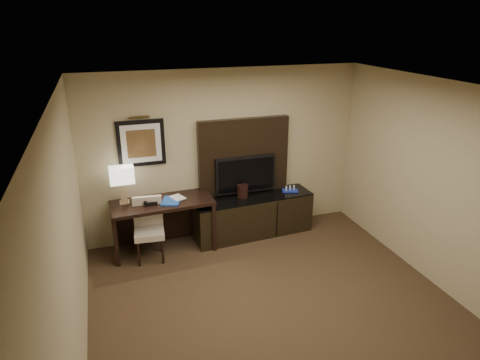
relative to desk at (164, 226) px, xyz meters
name	(u,v)px	position (x,y,z in m)	size (l,w,h in m)	color
floor	(285,321)	(1.09, -2.15, -0.41)	(4.50, 5.00, 0.01)	#372719
ceiling	(295,95)	(1.09, -2.15, 2.29)	(4.50, 5.00, 0.01)	silver
wall_back	(225,154)	(1.09, 0.35, 0.94)	(4.50, 0.01, 2.70)	tan
wall_left	(69,253)	(-1.16, -2.15, 0.94)	(0.01, 5.00, 2.70)	tan
wall_right	(455,194)	(3.34, -2.15, 0.94)	(0.01, 5.00, 2.70)	tan
desk	(164,226)	(0.00, 0.00, 0.00)	(1.51, 0.65, 0.81)	black
credenza	(253,215)	(1.47, 0.05, -0.07)	(1.96, 0.55, 0.68)	black
tv_wall_panel	(244,158)	(1.39, 0.29, 0.86)	(1.50, 0.12, 1.30)	black
tv	(246,174)	(1.39, 0.19, 0.61)	(1.00, 0.08, 0.60)	black
artwork	(141,143)	(-0.21, 0.33, 1.24)	(0.70, 0.04, 0.70)	black
picture_light	(139,117)	(-0.21, 0.29, 1.64)	(0.04, 0.04, 0.30)	#443315
desk_chair	(149,232)	(-0.24, -0.23, 0.04)	(0.43, 0.49, 0.89)	beige
table_lamp	(123,187)	(-0.54, 0.12, 0.66)	(0.32, 0.18, 0.51)	tan
desk_phone	(150,201)	(-0.17, -0.03, 0.45)	(0.19, 0.17, 0.09)	black
blue_folder	(171,201)	(0.13, -0.05, 0.42)	(0.26, 0.35, 0.02)	#1B4CB2
book	(172,193)	(0.16, 0.00, 0.53)	(0.18, 0.02, 0.24)	tan
ice_bucket	(242,191)	(1.31, 0.08, 0.37)	(0.19, 0.19, 0.21)	black
minibar_tray	(290,189)	(2.14, 0.07, 0.32)	(0.26, 0.16, 0.09)	#192DA4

